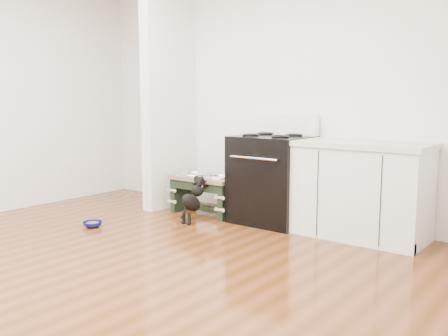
% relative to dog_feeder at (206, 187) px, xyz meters
% --- Properties ---
extents(ground, '(5.00, 5.00, 0.00)m').
position_rel_dog_feeder_xyz_m(ground, '(0.54, -2.01, -0.31)').
color(ground, '#48260D').
rests_on(ground, ground).
extents(room_shell, '(5.00, 5.00, 5.00)m').
position_rel_dog_feeder_xyz_m(room_shell, '(0.54, -2.01, 1.31)').
color(room_shell, silver).
rests_on(room_shell, ground).
extents(partition_wall, '(0.15, 0.80, 2.70)m').
position_rel_dog_feeder_xyz_m(partition_wall, '(-0.63, 0.09, 1.04)').
color(partition_wall, silver).
rests_on(partition_wall, ground).
extents(oven_range, '(0.76, 0.69, 1.14)m').
position_rel_dog_feeder_xyz_m(oven_range, '(0.79, 0.15, 0.17)').
color(oven_range, black).
rests_on(oven_range, ground).
extents(cabinet_run, '(1.24, 0.64, 0.91)m').
position_rel_dog_feeder_xyz_m(cabinet_run, '(1.77, 0.17, 0.14)').
color(cabinet_run, silver).
rests_on(cabinet_run, ground).
extents(dog_feeder, '(0.80, 0.43, 0.45)m').
position_rel_dog_feeder_xyz_m(dog_feeder, '(0.00, 0.00, 0.00)').
color(dog_feeder, black).
rests_on(dog_feeder, ground).
extents(puppy, '(0.14, 0.41, 0.49)m').
position_rel_dog_feeder_xyz_m(puppy, '(0.14, -0.37, -0.05)').
color(puppy, black).
rests_on(puppy, ground).
extents(floor_bowl, '(0.25, 0.25, 0.06)m').
position_rel_dog_feeder_xyz_m(floor_bowl, '(-0.54, -1.17, -0.28)').
color(floor_bowl, '#0C0D54').
rests_on(floor_bowl, ground).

